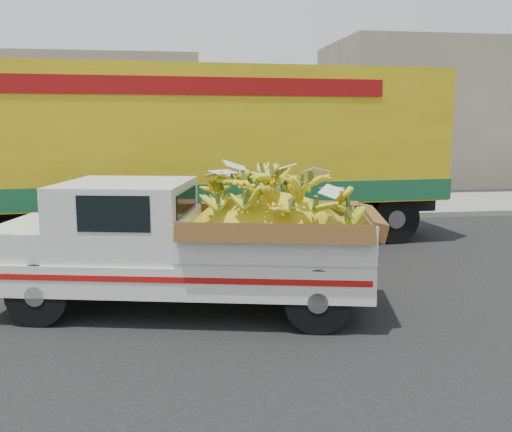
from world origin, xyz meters
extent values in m
plane|color=black|center=(0.00, 0.00, 0.00)|extent=(100.00, 100.00, 0.00)
cube|color=gray|center=(0.00, 6.79, 0.07)|extent=(60.00, 0.25, 0.15)
cube|color=gray|center=(0.00, 8.89, 0.07)|extent=(60.00, 4.00, 0.14)
cube|color=gray|center=(14.00, 15.79, 3.00)|extent=(14.00, 6.00, 6.00)
cylinder|color=black|center=(-1.86, -0.59, 0.42)|extent=(0.88, 0.43, 0.84)
cylinder|color=black|center=(-1.49, 0.99, 0.42)|extent=(0.88, 0.43, 0.84)
cylinder|color=black|center=(1.71, -1.42, 0.42)|extent=(0.88, 0.43, 0.84)
cylinder|color=black|center=(2.08, 0.16, 0.42)|extent=(0.88, 0.43, 0.84)
cube|color=silver|center=(0.05, -0.20, 0.62)|extent=(5.51, 3.02, 0.43)
cube|color=#A50F0C|center=(-0.16, -1.13, 0.69)|extent=(4.98, 1.17, 0.08)
cube|color=silver|center=(-2.44, 0.38, 0.50)|extent=(0.53, 1.83, 0.16)
cube|color=silver|center=(-2.03, 0.28, 1.03)|extent=(1.32, 1.94, 0.40)
cube|color=silver|center=(-0.73, -0.02, 1.33)|extent=(2.09, 2.15, 1.00)
cube|color=black|center=(-0.83, -0.93, 1.52)|extent=(0.92, 0.22, 0.47)
cube|color=silver|center=(1.35, -0.50, 1.12)|extent=(2.91, 2.42, 0.57)
ellipsoid|color=yellow|center=(1.24, -0.48, 1.00)|extent=(2.59, 1.99, 1.42)
cylinder|color=black|center=(4.79, 3.64, 0.55)|extent=(1.12, 0.39, 1.10)
cylinder|color=black|center=(4.67, 5.63, 0.55)|extent=(1.12, 0.39, 1.10)
cylinder|color=black|center=(3.59, 3.56, 0.55)|extent=(1.12, 0.39, 1.10)
cylinder|color=black|center=(3.47, 5.56, 0.55)|extent=(1.12, 0.39, 1.10)
cube|color=black|center=(0.04, 4.34, 0.78)|extent=(12.04, 1.75, 0.36)
cube|color=gold|center=(0.04, 4.34, 2.38)|extent=(11.89, 3.23, 2.84)
cube|color=#17522E|center=(0.04, 4.34, 1.21)|extent=(11.95, 3.25, 0.45)
cube|color=maroon|center=(0.12, 3.09, 3.35)|extent=(8.38, 0.54, 0.35)
camera|label=1|loc=(-0.14, -8.19, 2.67)|focal=40.00mm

